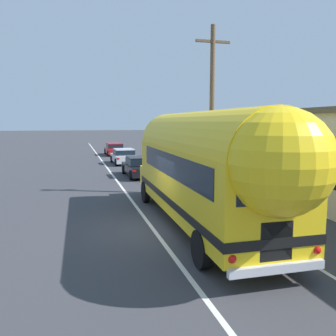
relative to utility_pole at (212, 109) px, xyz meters
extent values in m
plane|color=#38383D|center=(-4.21, -5.02, -4.42)|extent=(300.00, 300.00, 0.00)
cube|color=silver|center=(-4.21, 6.98, -4.42)|extent=(0.14, 80.00, 0.01)
cube|color=silver|center=(-0.81, 6.98, -4.42)|extent=(0.12, 80.00, 0.01)
cube|color=black|center=(2.69, -4.20, -2.62)|extent=(0.08, 16.42, 1.20)
cylinder|color=brown|center=(0.00, 0.00, -0.17)|extent=(0.24, 0.24, 8.50)
cube|color=brown|center=(0.00, 0.00, 3.28)|extent=(1.80, 0.12, 0.12)
cube|color=yellow|center=(-2.52, -5.32, -2.67)|extent=(2.63, 9.71, 2.30)
cylinder|color=yellow|center=(-2.52, -5.32, -1.52)|extent=(2.58, 9.61, 2.45)
sphere|color=yellow|center=(-2.58, -10.11, -1.52)|extent=(2.40, 2.40, 2.40)
cube|color=yellow|center=(-2.45, 0.17, -3.35)|extent=(2.28, 1.33, 0.95)
cube|color=black|center=(-2.52, -5.32, -3.32)|extent=(2.67, 9.75, 0.24)
cube|color=black|center=(-2.52, -5.62, -2.07)|extent=(2.63, 7.91, 0.76)
cube|color=black|center=(-2.58, -10.12, -2.02)|extent=(2.00, 0.11, 0.84)
cube|color=black|center=(-2.58, -10.13, -3.27)|extent=(0.80, 0.07, 0.90)
cube|color=silver|center=(-2.58, -10.22, -3.87)|extent=(2.34, 0.17, 0.20)
sphere|color=red|center=(-3.63, -10.13, -3.57)|extent=(0.20, 0.20, 0.20)
sphere|color=red|center=(-1.53, -10.15, -3.57)|extent=(0.20, 0.20, 0.20)
cube|color=black|center=(-2.46, -0.43, -2.02)|extent=(2.14, 0.13, 0.96)
cube|color=silver|center=(-2.44, 0.86, -3.47)|extent=(0.90, 0.11, 0.56)
cylinder|color=black|center=(-3.63, -0.87, -3.92)|extent=(0.27, 1.00, 1.00)
cylinder|color=black|center=(-1.29, -0.90, -3.92)|extent=(0.27, 1.00, 1.00)
cylinder|color=black|center=(-3.73, -8.54, -3.92)|extent=(0.27, 1.00, 1.00)
cylinder|color=black|center=(-1.39, -8.58, -3.92)|extent=(0.27, 1.00, 1.00)
cube|color=black|center=(-2.45, 7.00, -3.90)|extent=(1.91, 4.39, 0.60)
cube|color=black|center=(-2.45, 6.87, -3.33)|extent=(1.66, 2.04, 0.55)
cube|color=black|center=(-2.45, 6.87, -3.36)|extent=(1.72, 2.08, 0.43)
cube|color=red|center=(-3.19, 4.79, -3.72)|extent=(0.20, 0.04, 0.14)
cube|color=red|center=(-1.61, 4.83, -3.72)|extent=(0.20, 0.04, 0.14)
cylinder|color=black|center=(-3.35, 8.46, -4.10)|extent=(0.21, 0.64, 0.64)
cylinder|color=black|center=(-1.61, 8.49, -4.10)|extent=(0.21, 0.64, 0.64)
cylinder|color=black|center=(-3.29, 5.50, -4.10)|extent=(0.21, 0.64, 0.64)
cylinder|color=black|center=(-1.55, 5.54, -4.10)|extent=(0.21, 0.64, 0.64)
cube|color=silver|center=(-2.50, 14.64, -3.90)|extent=(1.96, 4.29, 0.60)
cube|color=silver|center=(-2.49, 14.51, -3.33)|extent=(1.70, 1.94, 0.55)
cube|color=black|center=(-2.49, 14.51, -3.36)|extent=(1.76, 1.98, 0.43)
cube|color=red|center=(-3.25, 12.48, -3.72)|extent=(0.20, 0.05, 0.14)
cube|color=red|center=(-1.63, 12.53, -3.72)|extent=(0.20, 0.05, 0.14)
cylinder|color=black|center=(-3.42, 16.04, -4.10)|extent=(0.22, 0.64, 0.64)
cylinder|color=black|center=(-1.65, 16.08, -4.10)|extent=(0.22, 0.64, 0.64)
cylinder|color=black|center=(-3.35, 13.19, -4.10)|extent=(0.22, 0.64, 0.64)
cylinder|color=black|center=(-1.57, 13.24, -4.10)|extent=(0.22, 0.64, 0.64)
cube|color=#A5191E|center=(-2.34, 23.30, -3.90)|extent=(1.91, 4.49, 0.60)
cube|color=#A5191E|center=(-2.33, 23.18, -3.33)|extent=(1.68, 2.13, 0.55)
cube|color=black|center=(-2.33, 23.18, -3.36)|extent=(1.74, 2.18, 0.43)
cube|color=red|center=(-3.10, 21.05, -3.72)|extent=(0.20, 0.04, 0.14)
cube|color=red|center=(-1.50, 21.07, -3.72)|extent=(0.20, 0.04, 0.14)
cylinder|color=black|center=(-3.24, 24.82, -4.10)|extent=(0.21, 0.64, 0.64)
cylinder|color=black|center=(-1.48, 24.84, -4.10)|extent=(0.21, 0.64, 0.64)
cylinder|color=black|center=(-3.19, 21.76, -4.10)|extent=(0.21, 0.64, 0.64)
cylinder|color=black|center=(-1.43, 21.79, -4.10)|extent=(0.21, 0.64, 0.64)
camera|label=1|loc=(-6.82, -16.63, -0.67)|focal=37.21mm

